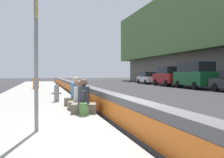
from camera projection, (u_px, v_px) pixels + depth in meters
ground_plane at (131, 132)px, 6.75m from camera, size 160.00×160.00×0.00m
sidewalk_strip at (22, 135)px, 6.07m from camera, size 80.00×4.40×0.14m
jersey_barrier at (131, 115)px, 6.74m from camera, size 76.00×0.45×0.85m
route_sign_post at (36, 42)px, 6.12m from camera, size 0.44×0.09×3.60m
fire_hydrant at (57, 92)px, 12.73m from camera, size 0.26×0.46×0.88m
seated_person_foreground at (84, 102)px, 9.07m from camera, size 0.84×0.94×1.16m
seated_person_middle at (79, 100)px, 9.98m from camera, size 0.69×0.80×1.08m
seated_person_rear at (76, 96)px, 11.26m from camera, size 0.94×1.03×1.21m
backpack at (84, 109)px, 8.49m from camera, size 0.32×0.28×0.40m
construction_barrel at (36, 83)px, 23.20m from camera, size 0.54×0.54×0.95m
parked_car_fourth at (195, 75)px, 25.76m from camera, size 5.14×2.19×2.56m
parked_car_midline at (168, 76)px, 31.11m from camera, size 4.84×2.15×2.28m
parked_car_far at (148, 78)px, 37.21m from camera, size 4.56×2.06×1.71m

